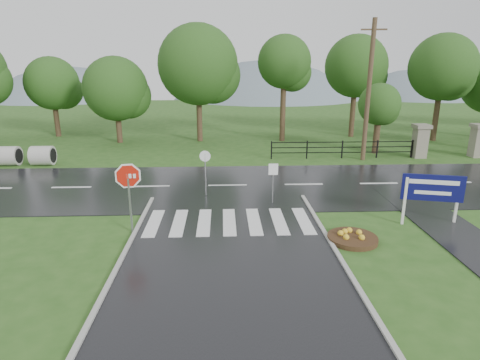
{
  "coord_description": "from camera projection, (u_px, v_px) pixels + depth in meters",
  "views": [
    {
      "loc": [
        -0.22,
        -9.93,
        6.19
      ],
      "look_at": [
        0.47,
        6.0,
        1.5
      ],
      "focal_mm": 30.0,
      "sensor_mm": 36.0,
      "label": 1
    }
  ],
  "objects": [
    {
      "name": "hills",
      "position": [
        242.0,
        178.0,
        78.1
      ],
      "size": [
        102.0,
        48.0,
        48.0
      ],
      "color": "slate",
      "rests_on": "ground"
    },
    {
      "name": "flower_bed",
      "position": [
        352.0,
        237.0,
        14.42
      ],
      "size": [
        1.79,
        1.79,
        0.36
      ],
      "color": "#332111",
      "rests_on": "ground"
    },
    {
      "name": "ground",
      "position": [
        232.0,
        291.0,
        11.27
      ],
      "size": [
        120.0,
        120.0,
        0.0
      ],
      "primitive_type": "plane",
      "color": "#2B531B",
      "rests_on": "ground"
    },
    {
      "name": "stop_sign",
      "position": [
        128.0,
        182.0,
        14.63
      ],
      "size": [
        1.25,
        0.26,
        2.86
      ],
      "color": "#939399",
      "rests_on": "ground"
    },
    {
      "name": "walkway",
      "position": [
        450.0,
        229.0,
        15.46
      ],
      "size": [
        2.2,
        11.0,
        0.04
      ],
      "primitive_type": "cube",
      "color": "black",
      "rests_on": "ground"
    },
    {
      "name": "reg_sign_small",
      "position": [
        273.0,
        175.0,
        17.85
      ],
      "size": [
        0.42,
        0.05,
        1.89
      ],
      "color": "#939399",
      "rests_on": "ground"
    },
    {
      "name": "fence_west",
      "position": [
        342.0,
        148.0,
        26.72
      ],
      "size": [
        9.58,
        0.08,
        1.2
      ],
      "color": "black",
      "rests_on": "ground"
    },
    {
      "name": "pillar_west",
      "position": [
        420.0,
        140.0,
        26.82
      ],
      "size": [
        1.0,
        1.0,
        2.24
      ],
      "color": "gray",
      "rests_on": "ground"
    },
    {
      "name": "treeline",
      "position": [
        237.0,
        138.0,
        34.31
      ],
      "size": [
        83.2,
        5.2,
        10.0
      ],
      "color": "#204816",
      "rests_on": "ground"
    },
    {
      "name": "pillar_east",
      "position": [
        478.0,
        140.0,
        26.98
      ],
      "size": [
        1.0,
        1.0,
        2.24
      ],
      "color": "gray",
      "rests_on": "ground"
    },
    {
      "name": "crosswalk",
      "position": [
        229.0,
        222.0,
        16.05
      ],
      "size": [
        6.5,
        2.8,
        0.02
      ],
      "color": "silver",
      "rests_on": "ground"
    },
    {
      "name": "entrance_tree_left",
      "position": [
        379.0,
        105.0,
        27.53
      ],
      "size": [
        2.87,
        2.87,
        4.86
      ],
      "color": "#3D2B1C",
      "rests_on": "ground"
    },
    {
      "name": "reg_sign_round",
      "position": [
        205.0,
        168.0,
        18.87
      ],
      "size": [
        0.52,
        0.08,
        2.24
      ],
      "color": "#939399",
      "rests_on": "ground"
    },
    {
      "name": "main_road",
      "position": [
        228.0,
        186.0,
        20.85
      ],
      "size": [
        90.0,
        8.0,
        0.04
      ],
      "primitive_type": "cube",
      "color": "black",
      "rests_on": "ground"
    },
    {
      "name": "utility_pole_east",
      "position": [
        369.0,
        91.0,
        25.24
      ],
      "size": [
        1.56,
        0.3,
        8.78
      ],
      "color": "#473523",
      "rests_on": "ground"
    },
    {
      "name": "estate_billboard",
      "position": [
        433.0,
        190.0,
        15.62
      ],
      "size": [
        2.26,
        0.62,
        2.02
      ],
      "color": "silver",
      "rests_on": "ground"
    }
  ]
}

